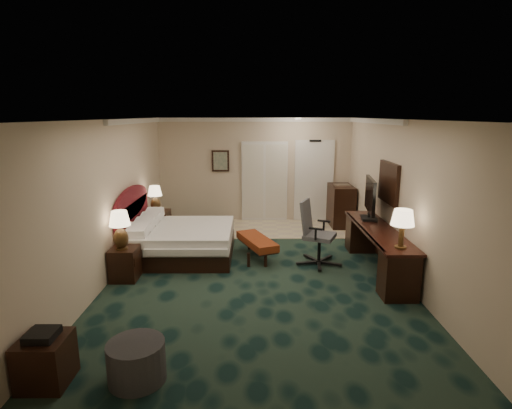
{
  "coord_description": "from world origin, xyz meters",
  "views": [
    {
      "loc": [
        -0.05,
        -6.66,
        2.78
      ],
      "look_at": [
        0.0,
        0.6,
        1.14
      ],
      "focal_mm": 28.0,
      "sensor_mm": 36.0,
      "label": 1
    }
  ],
  "objects_px": {
    "nightstand_far": "(158,225)",
    "ottoman": "(137,361)",
    "lamp_near": "(120,230)",
    "desk": "(377,250)",
    "tv": "(370,199)",
    "minibar": "(341,206)",
    "lamp_far": "(155,199)",
    "desk_chair": "(320,233)",
    "bed_bench": "(257,248)",
    "side_table": "(45,361)",
    "nightstand_near": "(125,263)",
    "bed": "(184,242)"
  },
  "relations": [
    {
      "from": "nightstand_far",
      "to": "ottoman",
      "type": "xyz_separation_m",
      "value": [
        0.93,
        -4.97,
        -0.1
      ]
    },
    {
      "from": "lamp_near",
      "to": "desk",
      "type": "relative_size",
      "value": 0.24
    },
    {
      "from": "tv",
      "to": "minibar",
      "type": "distance_m",
      "value": 2.47
    },
    {
      "from": "lamp_far",
      "to": "desk_chair",
      "type": "height_order",
      "value": "lamp_far"
    },
    {
      "from": "bed_bench",
      "to": "side_table",
      "type": "distance_m",
      "value": 4.41
    },
    {
      "from": "bed_bench",
      "to": "minibar",
      "type": "bearing_deg",
      "value": 24.62
    },
    {
      "from": "ottoman",
      "to": "desk",
      "type": "bearing_deg",
      "value": 41.35
    },
    {
      "from": "nightstand_near",
      "to": "bed_bench",
      "type": "xyz_separation_m",
      "value": [
        2.28,
        1.04,
        -0.08
      ]
    },
    {
      "from": "side_table",
      "to": "nightstand_far",
      "type": "bearing_deg",
      "value": 89.92
    },
    {
      "from": "nightstand_far",
      "to": "minibar",
      "type": "xyz_separation_m",
      "value": [
        4.4,
        1.12,
        0.2
      ]
    },
    {
      "from": "desk_chair",
      "to": "desk",
      "type": "bearing_deg",
      "value": 6.84
    },
    {
      "from": "bed",
      "to": "desk",
      "type": "distance_m",
      "value": 3.7
    },
    {
      "from": "bed_bench",
      "to": "ottoman",
      "type": "distance_m",
      "value": 3.98
    },
    {
      "from": "lamp_near",
      "to": "desk_chair",
      "type": "distance_m",
      "value": 3.55
    },
    {
      "from": "nightstand_far",
      "to": "minibar",
      "type": "bearing_deg",
      "value": 14.3
    },
    {
      "from": "desk_chair",
      "to": "bed",
      "type": "bearing_deg",
      "value": -165.4
    },
    {
      "from": "lamp_near",
      "to": "lamp_far",
      "type": "bearing_deg",
      "value": 89.17
    },
    {
      "from": "bed",
      "to": "ottoman",
      "type": "distance_m",
      "value": 3.83
    },
    {
      "from": "side_table",
      "to": "minibar",
      "type": "distance_m",
      "value": 7.56
    },
    {
      "from": "tv",
      "to": "ottoman",
      "type": "bearing_deg",
      "value": -124.68
    },
    {
      "from": "lamp_far",
      "to": "minibar",
      "type": "bearing_deg",
      "value": 14.4
    },
    {
      "from": "desk",
      "to": "minibar",
      "type": "relative_size",
      "value": 2.63
    },
    {
      "from": "nightstand_near",
      "to": "tv",
      "type": "relative_size",
      "value": 0.54
    },
    {
      "from": "side_table",
      "to": "tv",
      "type": "relative_size",
      "value": 0.5
    },
    {
      "from": "bed",
      "to": "lamp_near",
      "type": "distance_m",
      "value": 1.55
    },
    {
      "from": "lamp_near",
      "to": "lamp_far",
      "type": "relative_size",
      "value": 1.13
    },
    {
      "from": "lamp_far",
      "to": "desk",
      "type": "height_order",
      "value": "lamp_far"
    },
    {
      "from": "side_table",
      "to": "minibar",
      "type": "height_order",
      "value": "minibar"
    },
    {
      "from": "nightstand_far",
      "to": "lamp_far",
      "type": "bearing_deg",
      "value": -145.49
    },
    {
      "from": "nightstand_near",
      "to": "side_table",
      "type": "distance_m",
      "value": 2.76
    },
    {
      "from": "nightstand_far",
      "to": "bed_bench",
      "type": "relative_size",
      "value": 0.54
    },
    {
      "from": "ottoman",
      "to": "tv",
      "type": "height_order",
      "value": "tv"
    },
    {
      "from": "lamp_far",
      "to": "desk",
      "type": "relative_size",
      "value": 0.22
    },
    {
      "from": "bed_bench",
      "to": "tv",
      "type": "distance_m",
      "value": 2.39
    },
    {
      "from": "side_table",
      "to": "tv",
      "type": "distance_m",
      "value": 5.88
    },
    {
      "from": "bed",
      "to": "desk_chair",
      "type": "xyz_separation_m",
      "value": [
        2.63,
        -0.45,
        0.3
      ]
    },
    {
      "from": "lamp_near",
      "to": "ottoman",
      "type": "bearing_deg",
      "value": -69.65
    },
    {
      "from": "nightstand_far",
      "to": "desk",
      "type": "height_order",
      "value": "desk"
    },
    {
      "from": "desk_chair",
      "to": "nightstand_near",
      "type": "bearing_deg",
      "value": -144.84
    },
    {
      "from": "lamp_far",
      "to": "desk_chair",
      "type": "xyz_separation_m",
      "value": [
        3.44,
        -1.58,
        -0.33
      ]
    },
    {
      "from": "lamp_near",
      "to": "tv",
      "type": "bearing_deg",
      "value": 13.39
    },
    {
      "from": "ottoman",
      "to": "desk",
      "type": "xyz_separation_m",
      "value": [
        3.48,
        3.06,
        0.17
      ]
    },
    {
      "from": "nightstand_near",
      "to": "lamp_near",
      "type": "distance_m",
      "value": 0.61
    },
    {
      "from": "nightstand_far",
      "to": "side_table",
      "type": "bearing_deg",
      "value": -90.08
    },
    {
      "from": "nightstand_far",
      "to": "side_table",
      "type": "distance_m",
      "value": 5.01
    },
    {
      "from": "side_table",
      "to": "minibar",
      "type": "bearing_deg",
      "value": 54.31
    },
    {
      "from": "bed",
      "to": "nightstand_near",
      "type": "distance_m",
      "value": 1.38
    },
    {
      "from": "nightstand_near",
      "to": "lamp_far",
      "type": "bearing_deg",
      "value": 89.58
    },
    {
      "from": "lamp_far",
      "to": "nightstand_near",
      "type": "bearing_deg",
      "value": -90.42
    },
    {
      "from": "bed",
      "to": "side_table",
      "type": "height_order",
      "value": "bed"
    }
  ]
}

